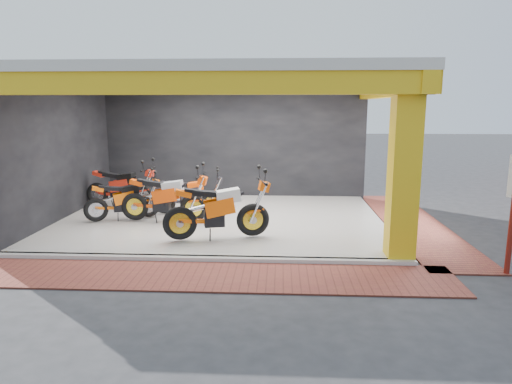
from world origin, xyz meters
TOP-DOWN VIEW (x-y plane):
  - ground at (0.00, 0.00)m, footprint 80.00×80.00m
  - showroom_floor at (0.00, 2.00)m, footprint 8.00×6.00m
  - showroom_ceiling at (0.00, 2.00)m, footprint 8.40×6.40m
  - back_wall at (0.00, 5.10)m, footprint 8.20×0.20m
  - left_wall at (-4.10, 2.00)m, footprint 0.20×6.20m
  - corner_column at (3.75, -0.75)m, footprint 0.50×0.50m
  - header_beam_front at (0.00, -1.00)m, footprint 8.40×0.30m
  - header_beam_right at (4.00, 2.00)m, footprint 0.30×6.40m
  - floor_kerb at (0.00, -1.02)m, footprint 8.00×0.20m
  - paver_front at (0.00, -1.80)m, footprint 9.00×1.40m
  - paver_right at (4.80, 2.00)m, footprint 1.40×7.00m
  - moto_hero at (0.90, 0.33)m, footprint 2.55×1.45m
  - moto_row_a at (-0.61, 1.49)m, footprint 2.32×0.96m
  - moto_row_b at (-1.85, 1.91)m, footprint 2.07×1.46m
  - moto_row_c at (-0.31, 2.51)m, footprint 2.00×0.99m
  - moto_row_d at (-2.27, 2.87)m, footprint 2.32×1.23m

SIDE VIEW (x-z plane):
  - ground at x=0.00m, z-range 0.00..0.00m
  - paver_front at x=0.00m, z-range 0.00..0.03m
  - paver_right at x=4.80m, z-range 0.00..0.03m
  - showroom_floor at x=0.00m, z-range 0.00..0.10m
  - floor_kerb at x=0.00m, z-range 0.00..0.10m
  - moto_row_c at x=-0.31m, z-range 0.10..1.27m
  - moto_row_b at x=-1.85m, z-range 0.10..1.29m
  - moto_row_d at x=-2.27m, z-range 0.10..1.44m
  - moto_row_a at x=-0.61m, z-range 0.10..1.49m
  - moto_hero at x=0.90m, z-range 0.10..1.57m
  - back_wall at x=0.00m, z-range 0.00..3.50m
  - left_wall at x=-4.10m, z-range 0.00..3.50m
  - corner_column at x=3.75m, z-range 0.00..3.50m
  - header_beam_front at x=0.00m, z-range 3.10..3.50m
  - header_beam_right at x=4.00m, z-range 3.10..3.50m
  - showroom_ceiling at x=0.00m, z-range 3.50..3.70m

